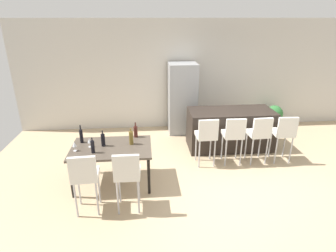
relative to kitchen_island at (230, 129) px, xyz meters
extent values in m
plane|color=tan|center=(-0.36, -1.16, -0.46)|extent=(10.00, 10.00, 0.00)
cube|color=beige|center=(-0.36, 1.53, 0.99)|extent=(10.00, 0.12, 2.90)
cube|color=black|center=(0.00, 0.00, 0.00)|extent=(1.95, 0.85, 0.92)
cube|color=silver|center=(-0.75, -0.74, 0.19)|extent=(0.41, 0.41, 0.08)
cube|color=silver|center=(-0.74, -0.91, 0.41)|extent=(0.40, 0.07, 0.36)
cylinder|color=#B2B2B7|center=(-0.91, -0.59, -0.16)|extent=(0.03, 0.03, 0.61)
cylinder|color=#B2B2B7|center=(-0.59, -0.58, -0.16)|extent=(0.03, 0.03, 0.61)
cylinder|color=#B2B2B7|center=(-0.90, -0.91, -0.16)|extent=(0.03, 0.03, 0.61)
cylinder|color=#B2B2B7|center=(-0.58, -0.90, -0.16)|extent=(0.03, 0.03, 0.61)
cube|color=silver|center=(-0.18, -0.74, 0.19)|extent=(0.41, 0.41, 0.08)
cube|color=silver|center=(-0.19, -0.91, 0.41)|extent=(0.40, 0.07, 0.36)
cylinder|color=#B2B2B7|center=(-0.34, -0.58, -0.16)|extent=(0.03, 0.03, 0.61)
cylinder|color=#B2B2B7|center=(-0.02, -0.59, -0.16)|extent=(0.03, 0.03, 0.61)
cylinder|color=#B2B2B7|center=(-0.35, -0.90, -0.16)|extent=(0.03, 0.03, 0.61)
cylinder|color=#B2B2B7|center=(-0.03, -0.91, -0.16)|extent=(0.03, 0.03, 0.61)
cube|color=silver|center=(0.36, -0.74, 0.19)|extent=(0.42, 0.42, 0.08)
cube|color=silver|center=(0.37, -0.91, 0.41)|extent=(0.40, 0.08, 0.36)
cylinder|color=#B2B2B7|center=(0.19, -0.59, -0.16)|extent=(0.03, 0.03, 0.61)
cylinder|color=#B2B2B7|center=(0.51, -0.58, -0.16)|extent=(0.03, 0.03, 0.61)
cylinder|color=#B2B2B7|center=(0.21, -0.91, -0.16)|extent=(0.03, 0.03, 0.61)
cylinder|color=#B2B2B7|center=(0.53, -0.90, -0.16)|extent=(0.03, 0.03, 0.61)
cube|color=silver|center=(0.90, -0.74, 0.19)|extent=(0.42, 0.42, 0.08)
cube|color=silver|center=(0.89, -0.91, 0.41)|extent=(0.40, 0.08, 0.36)
cylinder|color=#B2B2B7|center=(0.75, -0.58, -0.16)|extent=(0.03, 0.03, 0.61)
cylinder|color=#B2B2B7|center=(1.06, -0.59, -0.16)|extent=(0.03, 0.03, 0.61)
cylinder|color=#B2B2B7|center=(0.73, -0.90, -0.16)|extent=(0.03, 0.03, 0.61)
cylinder|color=#B2B2B7|center=(1.05, -0.91, -0.16)|extent=(0.03, 0.03, 0.61)
cube|color=#4C4238|center=(-2.61, -1.32, 0.26)|extent=(1.44, 0.95, 0.04)
cylinder|color=black|center=(-3.27, -0.90, -0.11)|extent=(0.05, 0.05, 0.70)
cylinder|color=black|center=(-1.95, -0.90, -0.11)|extent=(0.05, 0.05, 0.70)
cylinder|color=black|center=(-3.27, -1.73, -0.11)|extent=(0.05, 0.05, 0.70)
cylinder|color=black|center=(-1.95, -1.73, -0.11)|extent=(0.05, 0.05, 0.70)
cube|color=silver|center=(-2.94, -2.09, 0.19)|extent=(0.42, 0.42, 0.08)
cube|color=silver|center=(-2.93, -2.26, 0.41)|extent=(0.40, 0.08, 0.36)
cylinder|color=#B2B2B7|center=(-3.10, -1.94, -0.16)|extent=(0.03, 0.03, 0.61)
cylinder|color=#B2B2B7|center=(-2.79, -1.92, -0.16)|extent=(0.03, 0.03, 0.61)
cylinder|color=#B2B2B7|center=(-3.09, -2.26, -0.16)|extent=(0.03, 0.03, 0.61)
cylinder|color=#B2B2B7|center=(-2.77, -2.24, -0.16)|extent=(0.03, 0.03, 0.61)
cube|color=silver|center=(-2.29, -2.09, 0.19)|extent=(0.40, 0.40, 0.08)
cube|color=silver|center=(-2.29, -2.26, 0.41)|extent=(0.40, 0.06, 0.36)
cylinder|color=#B2B2B7|center=(-2.45, -1.93, -0.16)|extent=(0.03, 0.03, 0.61)
cylinder|color=#B2B2B7|center=(-2.13, -1.93, -0.16)|extent=(0.03, 0.03, 0.61)
cylinder|color=#B2B2B7|center=(-2.45, -2.25, -0.16)|extent=(0.03, 0.03, 0.61)
cylinder|color=#B2B2B7|center=(-2.13, -2.25, -0.16)|extent=(0.03, 0.03, 0.61)
cylinder|color=black|center=(-3.18, -1.07, 0.41)|extent=(0.06, 0.06, 0.25)
cylinder|color=black|center=(-3.18, -1.07, 0.58)|extent=(0.02, 0.02, 0.09)
cylinder|color=black|center=(-2.90, -1.52, 0.39)|extent=(0.06, 0.06, 0.22)
cylinder|color=black|center=(-2.90, -1.52, 0.53)|extent=(0.02, 0.02, 0.06)
cylinder|color=black|center=(-2.76, -1.26, 0.40)|extent=(0.07, 0.07, 0.23)
cylinder|color=black|center=(-2.76, -1.26, 0.54)|extent=(0.03, 0.03, 0.07)
cylinder|color=#471E19|center=(-2.18, -0.90, 0.39)|extent=(0.08, 0.08, 0.22)
cylinder|color=#471E19|center=(-2.18, -0.90, 0.54)|extent=(0.03, 0.03, 0.08)
cylinder|color=brown|center=(-2.25, -1.23, 0.41)|extent=(0.08, 0.08, 0.25)
cylinder|color=brown|center=(-2.25, -1.23, 0.56)|extent=(0.03, 0.03, 0.06)
cylinder|color=silver|center=(-3.23, -1.42, 0.28)|extent=(0.06, 0.06, 0.00)
cylinder|color=silver|center=(-3.23, -1.42, 0.32)|extent=(0.01, 0.01, 0.08)
cone|color=silver|center=(-3.23, -1.42, 0.41)|extent=(0.07, 0.07, 0.09)
cylinder|color=silver|center=(-2.99, -1.28, 0.28)|extent=(0.06, 0.06, 0.00)
cylinder|color=silver|center=(-2.99, -1.28, 0.32)|extent=(0.01, 0.01, 0.08)
cone|color=silver|center=(-2.99, -1.28, 0.41)|extent=(0.07, 0.07, 0.09)
cube|color=#939699|center=(-1.00, 1.09, 0.46)|extent=(0.72, 0.68, 1.84)
cylinder|color=beige|center=(1.59, 1.08, -0.35)|extent=(0.24, 0.24, 0.22)
sphere|color=#2D6B33|center=(1.59, 1.08, -0.03)|extent=(0.46, 0.46, 0.46)
camera|label=1|loc=(-1.99, -5.92, 2.48)|focal=29.80mm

